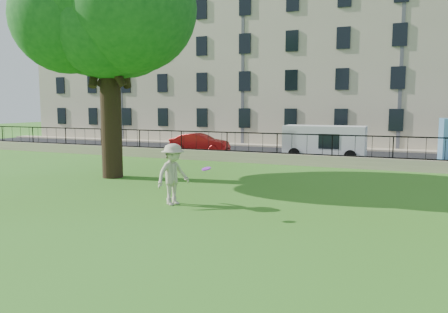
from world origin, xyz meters
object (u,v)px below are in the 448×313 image
at_px(tree, 106,1).
at_px(red_sedan, 200,143).
at_px(white_van, 324,142).
at_px(man, 173,174).
at_px(frisbee, 206,169).

height_order(tree, red_sedan, tree).
distance_m(red_sedan, white_van, 8.44).
bearing_deg(red_sedan, tree, 177.89).
height_order(man, white_van, white_van).
xyz_separation_m(man, white_van, (2.38, 14.35, 0.00)).
height_order(tree, white_van, tree).
xyz_separation_m(man, red_sedan, (-6.05, 14.35, -0.34)).
xyz_separation_m(man, frisbee, (1.68, -1.01, 0.42)).
relative_size(frisbee, red_sedan, 0.07).
distance_m(frisbee, white_van, 15.38).
relative_size(tree, frisbee, 42.44).
bearing_deg(red_sedan, frisbee, -158.95).
bearing_deg(frisbee, red_sedan, 116.72).
height_order(man, red_sedan, man).
distance_m(tree, frisbee, 10.66).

